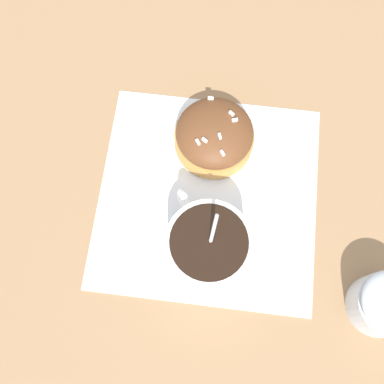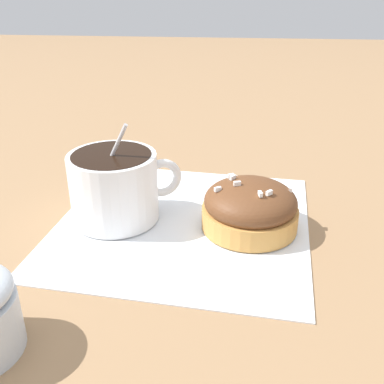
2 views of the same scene
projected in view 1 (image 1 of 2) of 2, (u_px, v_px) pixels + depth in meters
The scene contains 4 objects.
ground_plane at pixel (208, 196), 0.55m from camera, with size 3.00×3.00×0.00m, color #93704C.
paper_napkin at pixel (208, 195), 0.55m from camera, with size 0.28×0.29×0.00m.
coffee_cup at pixel (205, 247), 0.49m from camera, with size 0.11×0.09×0.11m.
frosted_pastry at pixel (214, 135), 0.55m from camera, with size 0.10×0.10×0.05m.
Camera 1 is at (0.17, -0.01, 0.52)m, focal length 42.00 mm.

